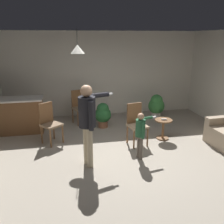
% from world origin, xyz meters
% --- Properties ---
extents(ground, '(7.68, 7.68, 0.00)m').
position_xyz_m(ground, '(0.00, 0.00, 0.00)').
color(ground, '#9E9384').
extents(wall_back, '(6.40, 0.10, 2.70)m').
position_xyz_m(wall_back, '(0.00, 3.20, 1.35)').
color(wall_back, silver).
rests_on(wall_back, ground).
extents(kitchen_counter, '(1.26, 0.66, 0.95)m').
position_xyz_m(kitchen_counter, '(-2.45, 1.95, 0.48)').
color(kitchen_counter, brown).
rests_on(kitchen_counter, ground).
extents(side_table_by_couch, '(0.44, 0.44, 0.52)m').
position_xyz_m(side_table_by_couch, '(1.19, 0.76, 0.33)').
color(side_table_by_couch, brown).
rests_on(side_table_by_couch, ground).
extents(person_adult, '(0.74, 0.63, 1.66)m').
position_xyz_m(person_adult, '(-0.80, -0.23, 1.03)').
color(person_adult, tan).
rests_on(person_adult, ground).
extents(person_child, '(0.51, 0.37, 1.02)m').
position_xyz_m(person_child, '(0.31, -0.15, 0.63)').
color(person_child, '#60564C').
rests_on(person_child, ground).
extents(dining_chair_by_counter, '(0.50, 0.50, 1.00)m').
position_xyz_m(dining_chair_by_counter, '(0.43, 0.61, 0.55)').
color(dining_chair_by_counter, brown).
rests_on(dining_chair_by_counter, ground).
extents(dining_chair_near_wall, '(0.55, 0.55, 1.00)m').
position_xyz_m(dining_chair_near_wall, '(-0.82, 2.39, 0.55)').
color(dining_chair_near_wall, brown).
rests_on(dining_chair_near_wall, ground).
extents(dining_chair_centre_back, '(0.59, 0.59, 1.00)m').
position_xyz_m(dining_chair_centre_back, '(-1.62, 1.07, 0.55)').
color(dining_chair_centre_back, brown).
rests_on(dining_chair_centre_back, ground).
extents(potted_plant_corner, '(0.51, 0.51, 0.78)m').
position_xyz_m(potted_plant_corner, '(1.61, 2.35, 0.43)').
color(potted_plant_corner, '#B7B2AD').
rests_on(potted_plant_corner, ground).
extents(potted_plant_by_wall, '(0.47, 0.47, 0.72)m').
position_xyz_m(potted_plant_by_wall, '(-0.19, 1.88, 0.40)').
color(potted_plant_by_wall, brown).
rests_on(potted_plant_by_wall, ground).
extents(spare_remote_on_table, '(0.13, 0.07, 0.04)m').
position_xyz_m(spare_remote_on_table, '(1.18, 0.72, 0.54)').
color(spare_remote_on_table, white).
rests_on(spare_remote_on_table, side_table_by_couch).
extents(ceiling_light_pendant, '(0.32, 0.32, 0.55)m').
position_xyz_m(ceiling_light_pendant, '(-0.88, 1.03, 2.25)').
color(ceiling_light_pendant, silver).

